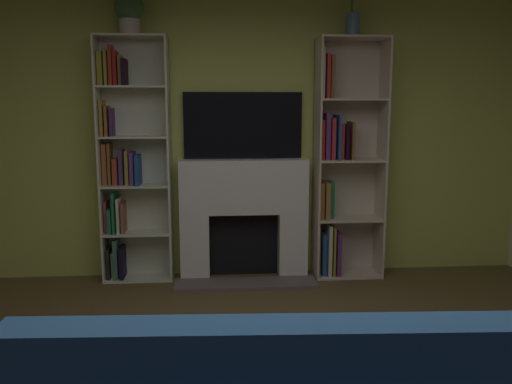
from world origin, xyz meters
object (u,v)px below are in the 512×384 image
(vase_with_flowers, at_px, (353,22))
(tv, at_px, (243,125))
(bookshelf_left, at_px, (128,163))
(bookshelf_right, at_px, (340,167))
(potted_plant, at_px, (129,11))
(fireplace, at_px, (244,215))

(vase_with_flowers, bearing_deg, tv, 173.06)
(tv, height_order, vase_with_flowers, vase_with_flowers)
(bookshelf_left, bearing_deg, vase_with_flowers, -1.53)
(bookshelf_right, height_order, potted_plant, potted_plant)
(potted_plant, xyz_separation_m, vase_with_flowers, (2.00, -0.00, -0.07))
(fireplace, height_order, bookshelf_left, bookshelf_left)
(tv, distance_m, bookshelf_right, 1.00)
(vase_with_flowers, bearing_deg, bookshelf_right, 160.18)
(bookshelf_right, distance_m, vase_with_flowers, 1.33)
(potted_plant, bearing_deg, fireplace, 1.35)
(fireplace, bearing_deg, bookshelf_left, 178.38)
(fireplace, xyz_separation_m, tv, (0.00, 0.10, 0.84))
(potted_plant, bearing_deg, bookshelf_left, 143.10)
(bookshelf_left, height_order, potted_plant, potted_plant)
(vase_with_flowers, bearing_deg, fireplace, 178.57)
(potted_plant, bearing_deg, bookshelf_right, 0.82)
(fireplace, distance_m, tv, 0.85)
(fireplace, bearing_deg, potted_plant, -178.65)
(vase_with_flowers, bearing_deg, bookshelf_left, 178.47)
(bookshelf_right, bearing_deg, vase_with_flowers, -19.82)
(bookshelf_right, xyz_separation_m, potted_plant, (-1.92, -0.03, 1.40))
(bookshelf_right, relative_size, potted_plant, 6.14)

